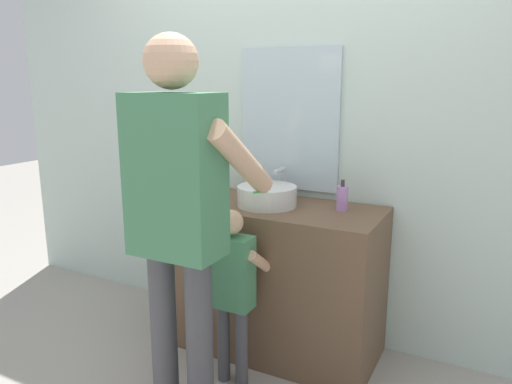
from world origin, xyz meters
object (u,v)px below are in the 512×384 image
object	(u,v)px
toothbrush_cup	(215,189)
soap_bottle	(342,198)
adult_parent	(179,200)
child_toddler	(233,282)

from	to	relation	value
toothbrush_cup	soap_bottle	xyz separation A→B (m)	(0.75, 0.07, 0.01)
toothbrush_cup	adult_parent	size ratio (longest dim) A/B	0.12
toothbrush_cup	adult_parent	bearing A→B (deg)	-69.48
adult_parent	soap_bottle	bearing A→B (deg)	58.30
child_toddler	adult_parent	world-z (taller)	adult_parent
child_toddler	adult_parent	distance (m)	0.57
toothbrush_cup	adult_parent	world-z (taller)	adult_parent
toothbrush_cup	child_toddler	bearing A→B (deg)	-49.24
toothbrush_cup	adult_parent	distance (m)	0.77
soap_bottle	adult_parent	xyz separation A→B (m)	(-0.48, -0.78, 0.11)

